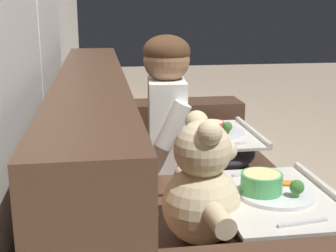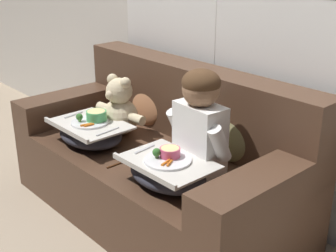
# 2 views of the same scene
# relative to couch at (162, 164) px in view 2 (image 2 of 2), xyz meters

# --- Properties ---
(ground_plane) EXTENTS (14.00, 14.00, 0.00)m
(ground_plane) POSITION_rel_couch_xyz_m (0.00, -0.07, -0.32)
(ground_plane) COLOR tan
(couch) EXTENTS (1.85, 0.89, 0.89)m
(couch) POSITION_rel_couch_xyz_m (0.00, 0.00, 0.00)
(couch) COLOR #4C3323
(couch) RESTS_ON ground_plane
(throw_pillow_behind_child) EXTENTS (0.36, 0.18, 0.38)m
(throw_pillow_behind_child) POSITION_rel_couch_xyz_m (0.35, 0.19, 0.28)
(throw_pillow_behind_child) COLOR #898456
(throw_pillow_behind_child) RESTS_ON couch
(throw_pillow_behind_teddy) EXTENTS (0.33, 0.16, 0.34)m
(throw_pillow_behind_teddy) POSITION_rel_couch_xyz_m (-0.35, 0.19, 0.28)
(throw_pillow_behind_teddy) COLOR #B2754C
(throw_pillow_behind_teddy) RESTS_ON couch
(child_figure) EXTENTS (0.41, 0.21, 0.57)m
(child_figure) POSITION_rel_couch_xyz_m (0.35, -0.04, 0.41)
(child_figure) COLOR white
(child_figure) RESTS_ON couch
(teddy_bear) EXTENTS (0.42, 0.29, 0.39)m
(teddy_bear) POSITION_rel_couch_xyz_m (-0.35, -0.05, 0.27)
(teddy_bear) COLOR beige
(teddy_bear) RESTS_ON couch
(lap_tray_child) EXTENTS (0.47, 0.34, 0.19)m
(lap_tray_child) POSITION_rel_couch_xyz_m (0.35, -0.27, 0.18)
(lap_tray_child) COLOR #2D2D38
(lap_tray_child) RESTS_ON child_figure
(lap_tray_teddy) EXTENTS (0.48, 0.35, 0.20)m
(lap_tray_teddy) POSITION_rel_couch_xyz_m (-0.35, -0.27, 0.18)
(lap_tray_teddy) COLOR #2D2D38
(lap_tray_teddy) RESTS_ON teddy_bear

